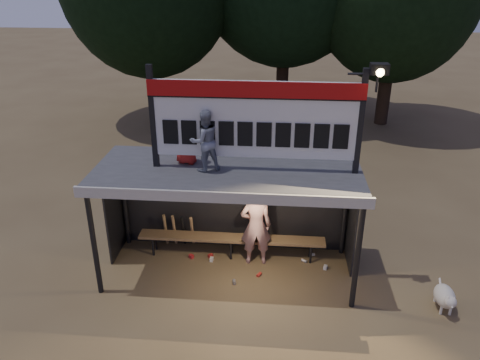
# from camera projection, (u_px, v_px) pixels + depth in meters

# --- Properties ---
(ground) EXTENTS (80.00, 80.00, 0.00)m
(ground) POSITION_uv_depth(u_px,v_px,m) (229.00, 271.00, 9.72)
(ground) COLOR brown
(ground) RESTS_ON ground
(player) EXTENTS (0.69, 0.49, 1.76)m
(player) POSITION_uv_depth(u_px,v_px,m) (256.00, 226.00, 9.64)
(player) COLOR silver
(player) RESTS_ON ground
(child_a) EXTENTS (0.69, 0.64, 1.14)m
(child_a) POSITION_uv_depth(u_px,v_px,m) (205.00, 141.00, 8.43)
(child_a) COLOR gray
(child_a) RESTS_ON dugout_shelter
(child_b) EXTENTS (0.60, 0.47, 1.09)m
(child_b) POSITION_uv_depth(u_px,v_px,m) (186.00, 136.00, 8.76)
(child_b) COLOR #B2201B
(child_b) RESTS_ON dugout_shelter
(dugout_shelter) EXTENTS (5.10, 2.08, 2.32)m
(dugout_shelter) POSITION_uv_depth(u_px,v_px,m) (229.00, 185.00, 9.17)
(dugout_shelter) COLOR #3D3D40
(dugout_shelter) RESTS_ON ground
(scoreboard_assembly) EXTENTS (4.10, 0.27, 1.99)m
(scoreboard_assembly) POSITION_uv_depth(u_px,v_px,m) (258.00, 117.00, 8.28)
(scoreboard_assembly) COLOR black
(scoreboard_assembly) RESTS_ON dugout_shelter
(bench) EXTENTS (4.00, 0.35, 0.48)m
(bench) POSITION_uv_depth(u_px,v_px,m) (231.00, 239.00, 10.03)
(bench) COLOR brown
(bench) RESTS_ON ground
(dog) EXTENTS (0.36, 0.81, 0.49)m
(dog) POSITION_uv_depth(u_px,v_px,m) (445.00, 297.00, 8.51)
(dog) COLOR beige
(dog) RESTS_ON ground
(bats) EXTENTS (0.69, 0.35, 0.84)m
(bats) POSITION_uv_depth(u_px,v_px,m) (179.00, 230.00, 10.37)
(bats) COLOR #9A7647
(bats) RESTS_ON ground
(litter) EXTENTS (2.97, 1.22, 0.08)m
(litter) POSITION_uv_depth(u_px,v_px,m) (255.00, 263.00, 9.88)
(litter) COLOR red
(litter) RESTS_ON ground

